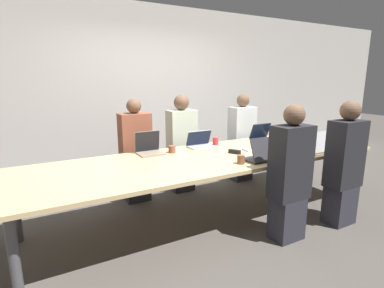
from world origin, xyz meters
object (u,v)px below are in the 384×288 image
Objects in this scene: laptop_near_midright at (262,154)px; laptop_near_right at (316,146)px; laptop_far_right at (262,135)px; person_far_right at (242,139)px; stapler at (235,152)px; cup_far_center at (216,141)px; laptop_far_center at (200,142)px; person_far_center at (182,145)px; cup_far_midleft at (172,149)px; person_near_right at (344,166)px; person_far_midleft at (136,153)px; cup_near_midright at (241,159)px; cup_near_right at (328,146)px; person_near_midright at (290,176)px; cup_far_right at (280,136)px; bottle_far_right at (284,134)px; laptop_far_midleft at (149,147)px.

laptop_near_midright is 1.13× the size of laptop_near_right.
laptop_far_right is 1.06× the size of laptop_near_right.
person_far_right is 9.22× the size of stapler.
laptop_near_midright is (-0.00, -0.93, 0.02)m from cup_far_center.
laptop_near_midright reaches higher than laptop_far_center.
cup_far_midleft is at bearing -127.16° from person_far_center.
cup_far_center is (0.26, 0.01, -0.01)m from laptop_far_center.
person_far_center is at bearing -58.37° from person_near_right.
laptop_far_center is 0.55m from stapler.
person_near_right reaches higher than laptop_far_center.
person_far_midleft reaches higher than stapler.
cup_near_midright is 1.40m from cup_near_right.
person_far_midleft is (-0.75, 0.42, -0.14)m from laptop_far_center.
laptop_far_center is 0.47m from person_far_center.
cup_near_midright is 0.91m from cup_far_midleft.
laptop_near_right reaches higher than cup_far_midleft.
person_near_midright reaches higher than cup_near_right.
person_far_center is at bearing 90.82° from cup_near_midright.
cup_far_center is 0.07× the size of person_far_midleft.
cup_far_right is at bearing -101.73° from person_near_right.
laptop_far_right is 3.67× the size of cup_far_right.
laptop_far_right is 3.78× the size of cup_far_midleft.
laptop_far_midleft reaches higher than bottle_far_right.
person_near_right is 2.54m from person_far_midleft.
cup_near_right is (0.30, 0.44, 0.11)m from person_near_right.
laptop_near_midright is at bearing -1.99° from laptop_near_right.
laptop_near_right is 0.44m from person_near_right.
laptop_far_midleft reaches higher than laptop_far_right.
laptop_far_midleft is (-2.04, 0.13, 0.04)m from cup_far_right.
laptop_near_midright is at bearing -43.48° from laptop_far_midleft.
cup_far_midleft is at bearing -39.43° from person_near_right.
cup_near_right is at bearing -39.88° from cup_far_center.
laptop_near_midright is 4.02× the size of cup_far_midleft.
laptop_near_right reaches higher than bottle_far_right.
person_far_center is 0.71m from person_far_midleft.
person_near_midright is at bearing -133.69° from bottle_far_right.
person_near_right reaches higher than bottle_far_right.
laptop_far_center reaches higher than cup_near_right.
stapler is (0.64, -0.42, -0.02)m from cup_far_midleft.
bottle_far_right is 0.71m from cup_near_right.
person_near_midright reaches higher than cup_near_midright.
laptop_far_right reaches higher than bottle_far_right.
person_far_midleft is (-2.08, 0.54, -0.12)m from cup_far_right.
person_far_center is 1.97m from cup_near_right.
cup_near_midright is 0.94× the size of cup_near_right.
laptop_far_right is at bearing -131.95° from laptop_near_midright.
cup_far_center is 0.95m from cup_near_midright.
laptop_near_midright is 1.15× the size of laptop_far_midleft.
cup_far_midleft is at bearing -177.89° from laptop_far_right.
cup_near_right reaches higher than stapler.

